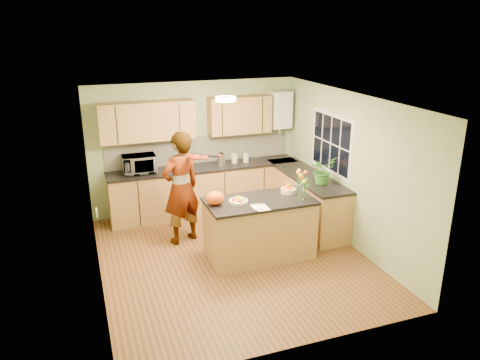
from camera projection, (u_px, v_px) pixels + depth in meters
name	position (u px, v px, depth m)	size (l,w,h in m)	color
floor	(233.00, 258.00, 7.37)	(4.50, 4.50, 0.00)	brown
ceiling	(232.00, 99.00, 6.56)	(4.00, 4.50, 0.02)	silver
wall_back	(195.00, 147.00, 8.97)	(4.00, 0.02, 2.50)	#97A677
wall_front	(301.00, 249.00, 4.96)	(4.00, 0.02, 2.50)	#97A677
wall_left	(93.00, 200.00, 6.33)	(0.02, 4.50, 2.50)	#97A677
wall_right	(349.00, 170.00, 7.60)	(0.02, 4.50, 2.50)	#97A677
back_counter	(205.00, 190.00, 8.99)	(3.64, 0.62, 0.94)	#A37141
right_counter	(306.00, 199.00, 8.52)	(0.62, 2.24, 0.94)	#A37141
splashback	(200.00, 149.00, 9.00)	(3.60, 0.02, 0.52)	silver
upper_cabinets	(187.00, 118.00, 8.57)	(3.20, 0.34, 0.70)	#A37141
boiler	(280.00, 110.00, 9.16)	(0.40, 0.30, 0.86)	silver
window_right	(331.00, 143.00, 8.04)	(0.01, 1.30, 1.05)	silver
light_switch	(97.00, 212.00, 5.78)	(0.02, 0.09, 0.09)	silver
ceiling_lamp	(226.00, 99.00, 6.84)	(0.30, 0.30, 0.07)	#FFEABF
peninsula_island	(259.00, 228.00, 7.29)	(1.66, 0.85, 0.95)	#A37141
fruit_dish	(238.00, 200.00, 7.02)	(0.29, 0.29, 0.10)	beige
orange_bowl	(288.00, 189.00, 7.43)	(0.24, 0.24, 0.14)	beige
flower_vase	(301.00, 179.00, 7.07)	(0.27, 0.27, 0.50)	silver
orange_bag	(215.00, 198.00, 6.93)	(0.27, 0.23, 0.21)	#F05213
papers	(261.00, 207.00, 6.84)	(0.19, 0.26, 0.01)	white
violinist	(181.00, 188.00, 7.65)	(0.69, 0.45, 1.90)	#DDAF87
violin	(195.00, 157.00, 7.34)	(0.55, 0.22, 0.11)	#590A05
microwave	(139.00, 164.00, 8.41)	(0.59, 0.40, 0.33)	silver
blue_box	(183.00, 162.00, 8.68)	(0.31, 0.23, 0.25)	navy
kettle	(221.00, 159.00, 8.88)	(0.16, 0.16, 0.30)	silver
jar_cream	(234.00, 158.00, 9.03)	(0.12, 0.12, 0.18)	beige
jar_white	(246.00, 158.00, 9.07)	(0.11, 0.11, 0.17)	silver
potted_plant	(322.00, 170.00, 7.83)	(0.42, 0.37, 0.47)	#357B29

